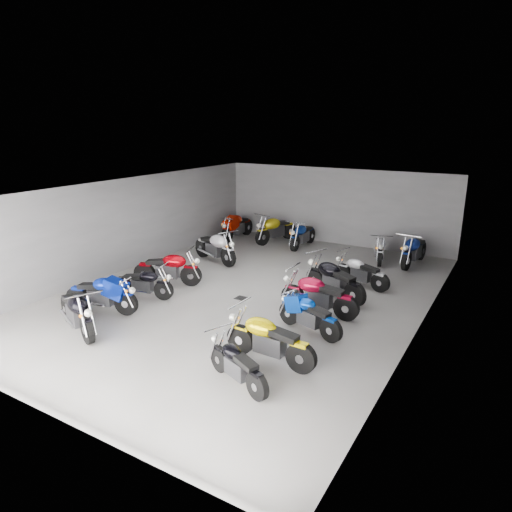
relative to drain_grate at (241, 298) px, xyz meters
The scene contains 22 objects.
ground 0.50m from the drain_grate, 90.00° to the left, with size 14.00×14.00×0.00m, color #999691.
wall_back 7.67m from the drain_grate, 90.00° to the left, with size 10.00×0.10×3.20m, color slate.
wall_left 5.27m from the drain_grate, behind, with size 0.10×14.00×3.20m, color slate.
wall_right 5.27m from the drain_grate, ahead, with size 0.10×14.00×3.20m, color slate.
ceiling 3.25m from the drain_grate, 90.00° to the left, with size 10.00×14.00×0.04m, color black.
drain_grate is the anchor object (origin of this frame).
motorcycle_left_a 4.61m from the drain_grate, 119.73° to the right, with size 2.16×1.00×1.00m.
motorcycle_left_b 3.93m from the drain_grate, 134.26° to the right, with size 2.14×0.71×0.96m.
motorcycle_left_c 2.92m from the drain_grate, 150.09° to the right, with size 1.89×0.68×0.85m.
motorcycle_left_d 2.69m from the drain_grate, behind, with size 2.14×0.96×0.99m.
motorcycle_left_f 3.87m from the drain_grate, 136.64° to the left, with size 2.30×0.91×1.04m.
motorcycle_right_a 4.64m from the drain_grate, 58.55° to the right, with size 1.76×0.80×0.81m.
motorcycle_right_b 3.85m from the drain_grate, 48.48° to the right, with size 2.22×0.46×0.98m.
motorcycle_right_c 2.91m from the drain_grate, 21.84° to the right, with size 1.92×0.69×0.87m.
motorcycle_right_d 2.48m from the drain_grate, ahead, with size 2.26×0.44×0.99m.
motorcycle_right_e 2.81m from the drain_grate, 31.88° to the left, with size 2.19×1.05×1.02m.
motorcycle_right_f 3.93m from the drain_grate, 45.88° to the left, with size 1.95×0.62×0.87m.
motorcycle_back_a 7.23m from the drain_grate, 123.72° to the left, with size 0.45×2.35×1.04m.
motorcycle_back_b 6.76m from the drain_grate, 109.43° to the left, with size 0.79×2.35×1.05m.
motorcycle_back_c 6.25m from the drain_grate, 97.99° to the left, with size 0.42×2.19×0.97m.
motorcycle_back_e 6.35m from the drain_grate, 67.14° to the left, with size 0.75×2.03×0.92m.
motorcycle_back_f 7.04m from the drain_grate, 58.45° to the left, with size 0.52×2.34×1.03m.
Camera 1 is at (6.83, -11.17, 5.05)m, focal length 32.00 mm.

